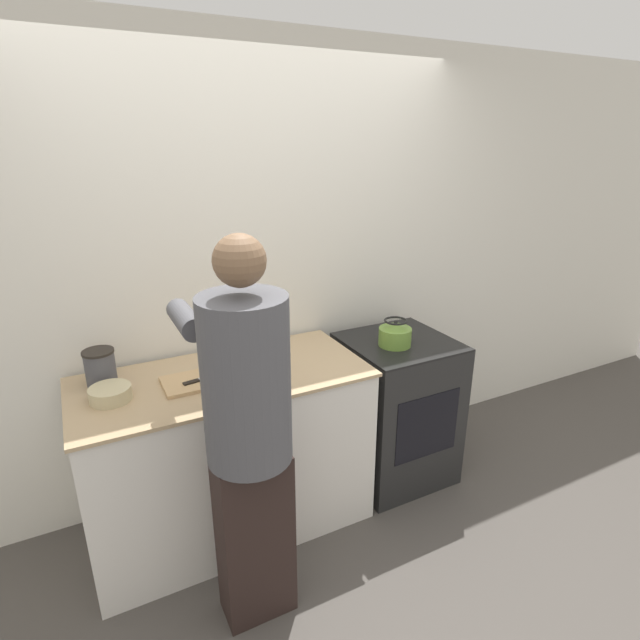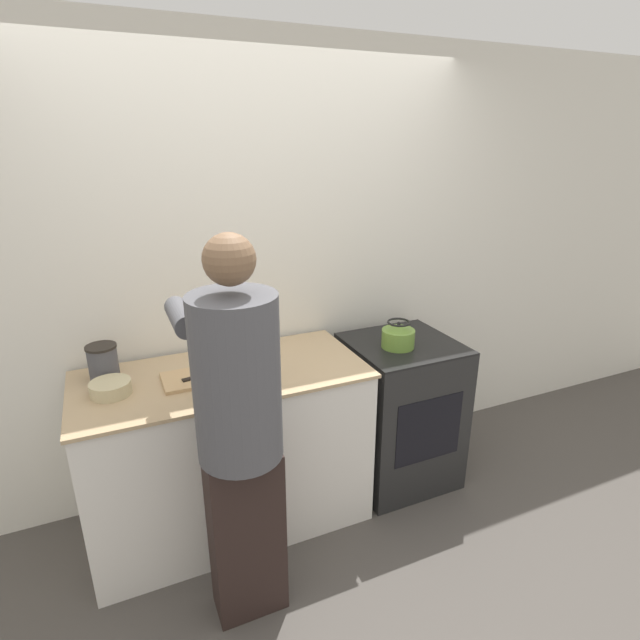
% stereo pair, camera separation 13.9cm
% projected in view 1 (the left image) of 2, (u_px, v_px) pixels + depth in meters
% --- Properties ---
extents(ground_plane, '(12.00, 12.00, 0.00)m').
position_uv_depth(ground_plane, '(311.00, 540.00, 2.70)').
color(ground_plane, '#4C4742').
extents(wall_back, '(8.00, 0.05, 2.60)m').
position_uv_depth(wall_back, '(254.00, 277.00, 2.88)').
color(wall_back, silver).
rests_on(wall_back, ground_plane).
extents(counter, '(1.47, 0.70, 0.92)m').
position_uv_depth(counter, '(229.00, 452.00, 2.69)').
color(counter, silver).
rests_on(counter, ground_plane).
extents(oven, '(0.62, 0.61, 0.92)m').
position_uv_depth(oven, '(396.00, 408.00, 3.12)').
color(oven, black).
rests_on(oven, ground_plane).
extents(person, '(0.39, 0.63, 1.74)m').
position_uv_depth(person, '(248.00, 430.00, 2.01)').
color(person, black).
rests_on(person, ground_plane).
extents(cutting_board, '(0.39, 0.23, 0.02)m').
position_uv_depth(cutting_board, '(203.00, 380.00, 2.47)').
color(cutting_board, tan).
rests_on(cutting_board, counter).
extents(knife, '(0.21, 0.06, 0.01)m').
position_uv_depth(knife, '(203.00, 379.00, 2.45)').
color(knife, silver).
rests_on(knife, cutting_board).
extents(kettle, '(0.19, 0.19, 0.16)m').
position_uv_depth(kettle, '(395.00, 335.00, 2.88)').
color(kettle, olive).
rests_on(kettle, oven).
extents(bowl_prep, '(0.19, 0.19, 0.06)m').
position_uv_depth(bowl_prep, '(110.00, 394.00, 2.28)').
color(bowl_prep, '#C6B789').
rests_on(bowl_prep, counter).
extents(canister_jar, '(0.15, 0.15, 0.18)m').
position_uv_depth(canister_jar, '(100.00, 367.00, 2.41)').
color(canister_jar, '#4C4C51').
rests_on(canister_jar, counter).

